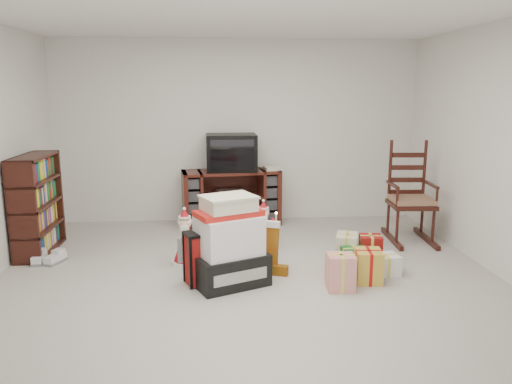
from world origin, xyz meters
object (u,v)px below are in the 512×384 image
tv_stand (231,197)px  mrs_claus_figurine (185,243)px  rocking_chair (409,205)px  santa_figurine (263,230)px  sneaker_pair (47,259)px  bookshelf (37,206)px  gift_cluster (358,260)px  red_suitcase (207,257)px  crt_television (231,152)px  teddy_bear (258,256)px  gift_pile (229,247)px

tv_stand → mrs_claus_figurine: (-0.54, -1.56, -0.14)m
tv_stand → rocking_chair: rocking_chair is taller
santa_figurine → sneaker_pair: bearing=-172.5°
bookshelf → gift_cluster: size_ratio=1.01×
red_suitcase → crt_television: crt_television is taller
bookshelf → rocking_chair: bearing=1.8°
tv_stand → crt_television: size_ratio=2.01×
sneaker_pair → tv_stand: bearing=41.2°
mrs_claus_figurine → crt_television: (0.55, 1.56, 0.76)m
mrs_claus_figurine → santa_figurine: bearing=27.6°
crt_television → rocking_chair: bearing=-23.6°
rocking_chair → santa_figurine: rocking_chair is taller
red_suitcase → bookshelf: bearing=130.5°
red_suitcase → crt_television: bearing=61.7°
bookshelf → santa_figurine: 2.58m
rocking_chair → teddy_bear: size_ratio=3.53×
gift_pile → crt_television: size_ratio=1.25×
rocking_chair → crt_television: size_ratio=1.87×
bookshelf → teddy_bear: bookshelf is taller
santa_figurine → gift_cluster: bearing=-43.5°
bookshelf → gift_pile: bearing=-27.8°
tv_stand → sneaker_pair: 2.49m
gift_cluster → tv_stand: bearing=122.3°
rocking_chair → teddy_bear: 2.18m
sneaker_pair → gift_cluster: size_ratio=0.31×
teddy_bear → gift_cluster: bearing=-6.0°
tv_stand → sneaker_pair: bearing=-152.8°
red_suitcase → mrs_claus_figurine: (-0.24, 0.55, -0.03)m
crt_television → mrs_claus_figurine: bearing=-110.5°
sneaker_pair → gift_pile: bearing=-14.4°
red_suitcase → gift_cluster: (1.52, 0.17, -0.13)m
santa_figurine → mrs_claus_figurine: size_ratio=0.95×
mrs_claus_figurine → sneaker_pair: 1.51m
bookshelf → gift_pile: (2.13, -1.12, -0.17)m
red_suitcase → santa_figurine: 1.19m
tv_stand → santa_figurine: size_ratio=2.38×
gift_pile → crt_television: bearing=63.5°
rocking_chair → crt_television: 2.39m
teddy_bear → sneaker_pair: 2.29m
sneaker_pair → rocking_chair: bearing=13.6°
tv_stand → sneaker_pair: size_ratio=3.99×
tv_stand → bookshelf: bookshelf is taller
red_suitcase → santa_figurine: size_ratio=1.05×
tv_stand → bookshelf: (-2.22, -1.02, 0.16)m
gift_pile → mrs_claus_figurine: gift_pile is taller
red_suitcase → gift_cluster: size_ratio=0.54×
mrs_claus_figurine → sneaker_pair: (-1.49, 0.15, -0.19)m
red_suitcase → gift_pile: bearing=-30.2°
red_suitcase → crt_television: size_ratio=0.89×
gift_pile → gift_cluster: 1.35m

